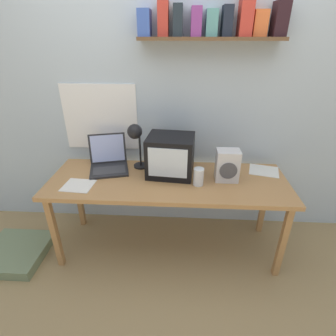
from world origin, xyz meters
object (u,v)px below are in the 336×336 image
Objects in this scene: crt_monitor at (171,156)px; loose_paper_near_monitor at (78,185)px; laptop at (109,160)px; desk_lamp at (136,136)px; corner_desk at (168,185)px; space_heater at (227,165)px; floor_cushion at (16,252)px; loose_paper_near_laptop at (264,171)px; juice_glass at (199,178)px.

crt_monitor is 1.64× the size of loose_paper_near_monitor.
desk_lamp reaches higher than laptop.
corner_desk is 4.95× the size of laptop.
floor_cushion is at bearing -172.51° from space_heater.
desk_lamp is 1.61× the size of space_heater.
loose_paper_near_laptop is 2.25m from floor_cushion.
juice_glass is 0.92m from loose_paper_near_monitor.
space_heater is 0.40m from loose_paper_near_laptop.
space_heater is (0.73, -0.13, -0.17)m from desk_lamp.
corner_desk is 0.47m from desk_lamp.
loose_paper_near_monitor is at bearing -168.21° from corner_desk.
corner_desk is at bearing -166.66° from loose_paper_near_laptop.
crt_monitor is 1.59m from floor_cushion.
loose_paper_near_laptop is (0.79, 0.09, -0.16)m from crt_monitor.
loose_paper_near_monitor is at bearing -131.54° from laptop.
desk_lamp is at bearing 169.90° from space_heater.
juice_glass is at bearing -4.55° from desk_lamp.
loose_paper_near_laptop is (0.57, 0.26, -0.06)m from juice_glass.
desk_lamp is 1.70× the size of loose_paper_near_monitor.
corner_desk is 4.68× the size of desk_lamp.
space_heater reaches higher than corner_desk.
desk_lamp is 0.58m from loose_paper_near_monitor.
crt_monitor reaches higher than loose_paper_near_monitor.
space_heater is at bearing 22.38° from juice_glass.
space_heater is (0.22, 0.09, 0.06)m from juice_glass.
floor_cushion is (-1.55, -0.14, -0.72)m from juice_glass.
floor_cushion is (-1.78, -0.23, -0.78)m from space_heater.
desk_lamp reaches higher than juice_glass.
floor_cushion is at bearing -174.10° from loose_paper_near_monitor.
space_heater is 1.05× the size of loose_paper_near_monitor.
crt_monitor is at bearing 81.62° from corner_desk.
desk_lamp is 0.80× the size of floor_cushion.
floor_cushion is at bearing -171.04° from corner_desk.
corner_desk is at bearing -33.35° from laptop.
corner_desk is 13.73× the size of juice_glass.
laptop is 1.32m from loose_paper_near_laptop.
desk_lamp is at bearing 156.16° from juice_glass.
laptop is 1.61× the size of loose_paper_near_monitor.
laptop is 0.99m from space_heater.
crt_monitor is 0.32m from desk_lamp.
corner_desk is 4.84× the size of crt_monitor.
space_heater is at bearing 7.34° from floor_cushion.
space_heater is 0.90× the size of loose_paper_near_laptop.
crt_monitor is at bearing 8.50° from desk_lamp.
juice_glass is (0.76, -0.24, -0.01)m from laptop.
desk_lamp is at bearing 150.42° from corner_desk.
laptop is 1.53× the size of space_heater.
loose_paper_near_monitor is at bearing -175.56° from juice_glass.
crt_monitor reaches higher than juice_glass.
desk_lamp is (-0.27, 0.15, 0.36)m from corner_desk.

